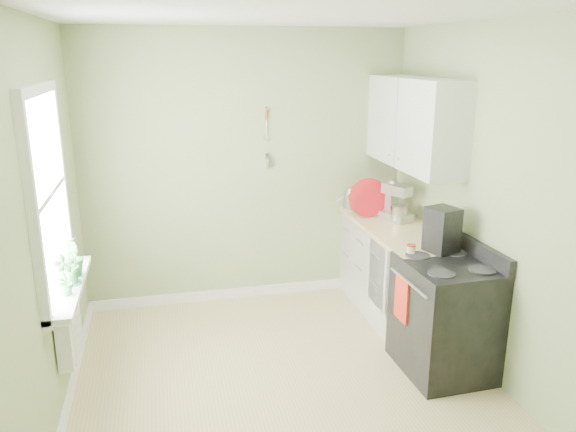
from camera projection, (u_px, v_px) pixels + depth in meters
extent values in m
cube|color=tan|center=(288.00, 393.00, 4.23)|extent=(3.20, 3.60, 0.02)
cube|color=white|center=(288.00, 10.00, 3.47)|extent=(3.20, 3.60, 0.02)
cube|color=#95A571|center=(247.00, 169.00, 5.55)|extent=(3.20, 0.02, 2.70)
cube|color=#95A571|center=(38.00, 237.00, 3.50)|extent=(0.02, 3.60, 2.70)
cube|color=#95A571|center=(497.00, 206.00, 4.21)|extent=(0.02, 3.60, 2.70)
cube|color=white|center=(397.00, 274.00, 5.33)|extent=(0.60, 1.60, 0.87)
cube|color=#D5C182|center=(399.00, 229.00, 5.20)|extent=(0.64, 1.60, 0.04)
cube|color=white|center=(414.00, 123.00, 5.05)|extent=(0.35, 1.40, 0.80)
cube|color=white|center=(46.00, 195.00, 3.73)|extent=(0.02, 1.00, 1.30)
cube|color=white|center=(36.00, 89.00, 3.54)|extent=(0.06, 1.14, 0.07)
cube|color=white|center=(61.00, 289.00, 3.93)|extent=(0.06, 1.14, 0.07)
cube|color=white|center=(49.00, 194.00, 3.73)|extent=(0.04, 1.00, 0.04)
cube|color=white|center=(69.00, 287.00, 3.93)|extent=(0.18, 1.14, 0.04)
cube|color=white|center=(69.00, 333.00, 3.97)|extent=(0.12, 0.50, 0.35)
cylinder|color=#D5C182|center=(266.00, 115.00, 5.41)|extent=(0.02, 0.02, 0.10)
cylinder|color=silver|center=(267.00, 128.00, 5.45)|extent=(0.01, 0.01, 0.16)
cylinder|color=silver|center=(267.00, 162.00, 5.54)|extent=(0.01, 0.14, 0.14)
cube|color=black|center=(444.00, 319.00, 4.43)|extent=(0.66, 0.76, 0.88)
cube|color=black|center=(449.00, 265.00, 4.30)|extent=(0.66, 0.76, 0.03)
cube|color=black|center=(483.00, 253.00, 4.34)|extent=(0.08, 0.74, 0.14)
cylinder|color=#B2B2B7|center=(408.00, 282.00, 4.26)|extent=(0.04, 0.61, 0.02)
cube|color=#AF2714|center=(402.00, 298.00, 4.40)|extent=(0.03, 0.22, 0.37)
cube|color=#B2B2B7|center=(396.00, 216.00, 5.38)|extent=(0.29, 0.34, 0.08)
cube|color=#B2B2B7|center=(392.00, 200.00, 5.46)|extent=(0.14, 0.12, 0.21)
cube|color=#B2B2B7|center=(397.00, 190.00, 5.33)|extent=(0.24, 0.32, 0.10)
sphere|color=#B2B2B7|center=(393.00, 184.00, 5.42)|extent=(0.12, 0.12, 0.12)
cylinder|color=silver|center=(399.00, 212.00, 5.31)|extent=(0.16, 0.16, 0.13)
cylinder|color=silver|center=(349.00, 200.00, 5.79)|extent=(0.12, 0.12, 0.17)
cone|color=silver|center=(350.00, 190.00, 5.76)|extent=(0.12, 0.12, 0.04)
cylinder|color=silver|center=(341.00, 198.00, 5.76)|extent=(0.11, 0.06, 0.09)
cube|color=black|center=(442.00, 230.00, 4.50)|extent=(0.27, 0.28, 0.37)
cylinder|color=black|center=(438.00, 243.00, 4.52)|extent=(0.12, 0.12, 0.13)
cylinder|color=maroon|center=(368.00, 198.00, 5.46)|extent=(0.39, 0.10, 0.39)
cylinder|color=#B4AF8B|center=(411.00, 250.00, 4.48)|extent=(0.07, 0.07, 0.07)
cylinder|color=maroon|center=(411.00, 245.00, 4.47)|extent=(0.07, 0.07, 0.01)
imported|color=#38783C|center=(64.00, 276.00, 3.71)|extent=(0.18, 0.16, 0.28)
imported|color=#38783C|center=(68.00, 264.00, 3.89)|extent=(0.18, 0.20, 0.30)
imported|color=#38783C|center=(71.00, 256.00, 4.03)|extent=(0.21, 0.21, 0.30)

